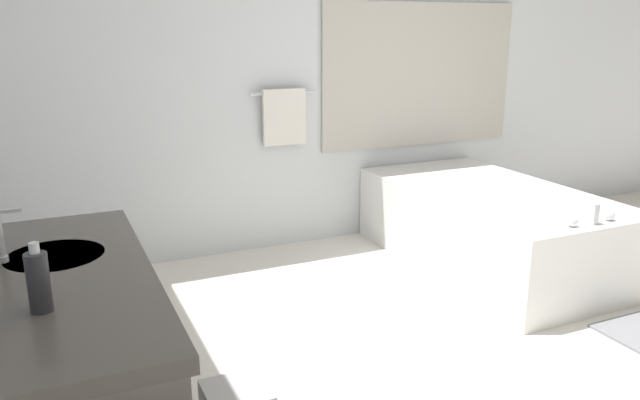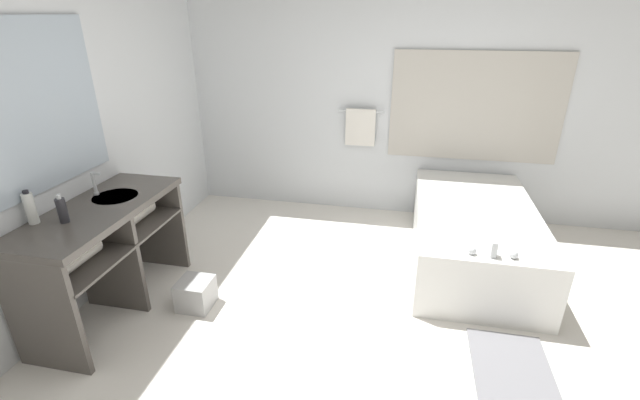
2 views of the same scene
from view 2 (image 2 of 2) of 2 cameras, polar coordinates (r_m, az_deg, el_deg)
The scene contains 10 objects.
ground_plane at distance 3.21m, azimuth 5.57°, elevation -17.74°, with size 16.00×16.00×0.00m, color silver.
wall_back_with_blinds at distance 4.70m, azimuth 9.81°, elevation 13.86°, with size 7.40×0.13×2.70m.
wall_left_with_mirror at distance 3.50m, azimuth -32.94°, elevation 7.29°, with size 0.08×7.40×2.70m.
vanity_counter at distance 3.52m, azimuth -26.57°, elevation -4.31°, with size 0.57×1.33×0.86m.
sink_faucet at distance 3.61m, azimuth -27.84°, elevation 1.92°, with size 0.09×0.04×0.18m.
bathtub at distance 4.13m, azimuth 19.74°, elevation -4.01°, with size 1.03×1.89×0.66m.
water_bottle_1 at distance 3.32m, azimuth -34.18°, elevation -0.89°, with size 0.07×0.07×0.23m.
soap_dispenser at distance 3.24m, azimuth -31.15°, elevation -1.16°, with size 0.06×0.06×0.20m.
waste_bin at distance 3.54m, azimuth -16.24°, elevation -11.88°, with size 0.25×0.25×0.23m.
bath_mat at distance 3.20m, azimuth 24.25°, elevation -20.06°, with size 0.49×0.71×0.02m.
Camera 2 is at (0.19, -2.41, 2.11)m, focal length 24.00 mm.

